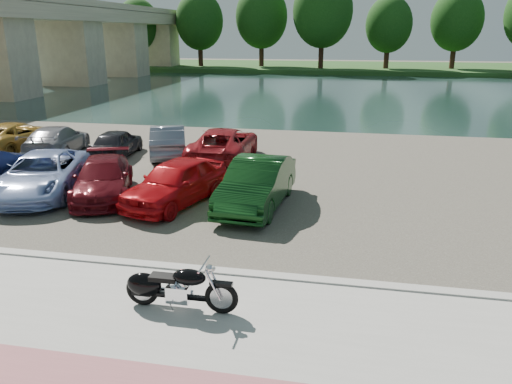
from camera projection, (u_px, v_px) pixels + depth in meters
ground at (234, 326)px, 9.56m from camera, size 200.00×200.00×0.00m
promenade at (220, 356)px, 8.61m from camera, size 60.00×6.00×0.10m
kerb at (254, 276)px, 11.41m from camera, size 60.00×0.30×0.14m
parking_lot at (299, 174)px, 19.84m from camera, size 60.00×18.00×0.04m
river at (333, 93)px, 46.94m from camera, size 120.00×40.00×0.00m
far_bank at (343, 67)px, 76.76m from camera, size 120.00×24.00×0.60m
bridge at (62, 31)px, 51.37m from camera, size 7.00×56.00×8.55m
far_trees at (377, 16)px, 67.96m from camera, size 70.25×10.68×12.52m
motorcycle at (171, 287)px, 9.89m from camera, size 2.33×0.75×1.05m
car_2 at (42, 174)px, 17.08m from camera, size 3.65×5.53×1.41m
car_3 at (103, 178)px, 16.84m from camera, size 3.27×4.76×1.28m
car_4 at (176, 182)px, 16.10m from camera, size 2.84×4.61×1.47m
car_5 at (257, 184)px, 15.82m from camera, size 1.96×4.75×1.53m
car_6 at (16, 136)px, 23.54m from camera, size 2.48×4.95×1.35m
car_7 at (57, 140)px, 22.65m from camera, size 2.78×4.90×1.34m
car_8 at (117, 143)px, 22.39m from camera, size 1.85×3.80×1.25m
car_9 at (168, 141)px, 22.45m from camera, size 2.85×4.51×1.40m
car_10 at (224, 144)px, 21.51m from camera, size 2.71×5.40×1.47m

